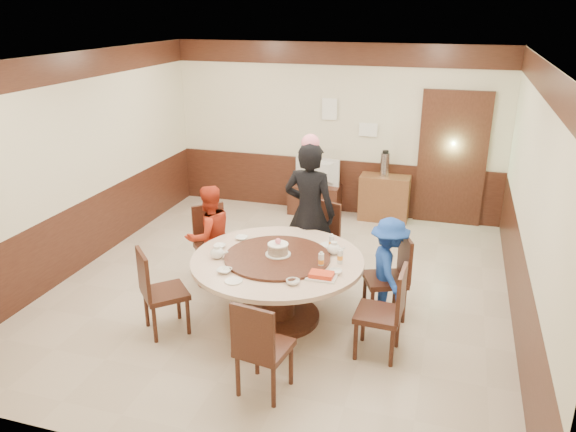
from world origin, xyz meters
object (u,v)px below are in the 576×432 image
(shrimp_platter, at_px, (321,276))
(tv_stand, at_px, (315,199))
(person_standing, at_px, (309,213))
(person_red, at_px, (209,236))
(person_blue, at_px, (388,268))
(television, at_px, (315,172))
(thermos, at_px, (385,164))
(side_cabinet, at_px, (384,198))
(birthday_cake, at_px, (278,249))
(banquet_table, at_px, (277,276))

(shrimp_platter, distance_m, tv_stand, 3.98)
(person_standing, relative_size, person_red, 1.39)
(person_blue, height_order, television, person_blue)
(person_red, bearing_deg, person_standing, 151.24)
(person_standing, relative_size, thermos, 4.78)
(person_blue, height_order, side_cabinet, person_blue)
(shrimp_platter, bearing_deg, person_red, 151.61)
(person_blue, distance_m, birthday_cake, 1.26)
(person_red, xyz_separation_m, birthday_cake, (1.07, -0.53, 0.19))
(television, xyz_separation_m, side_cabinet, (1.17, 0.03, -0.35))
(television, bearing_deg, shrimp_platter, 116.32)
(person_blue, bearing_deg, banquet_table, 90.09)
(person_standing, distance_m, side_cabinet, 2.58)
(person_standing, xyz_separation_m, person_red, (-1.15, -0.51, -0.25))
(shrimp_platter, bearing_deg, tv_stand, 105.21)
(birthday_cake, relative_size, side_cabinet, 0.35)
(person_standing, bearing_deg, banquet_table, 91.02)
(shrimp_platter, relative_size, television, 0.38)
(banquet_table, relative_size, person_red, 1.45)
(thermos, bearing_deg, tv_stand, -178.50)
(shrimp_platter, bearing_deg, birthday_cake, 148.17)
(birthday_cake, bearing_deg, person_red, 153.57)
(person_blue, height_order, tv_stand, person_blue)
(thermos, bearing_deg, birthday_cake, -101.13)
(person_standing, height_order, person_blue, person_standing)
(tv_stand, distance_m, side_cabinet, 1.17)
(birthday_cake, bearing_deg, person_blue, 19.46)
(banquet_table, height_order, tv_stand, banquet_table)
(side_cabinet, bearing_deg, banquet_table, -101.36)
(television, xyz_separation_m, thermos, (1.14, 0.03, 0.21))
(television, bearing_deg, birthday_cake, 108.68)
(banquet_table, bearing_deg, person_blue, 20.95)
(thermos, bearing_deg, banquet_table, -100.99)
(banquet_table, bearing_deg, person_red, 152.21)
(person_standing, xyz_separation_m, side_cabinet, (0.63, 2.44, -0.53))
(birthday_cake, xyz_separation_m, side_cabinet, (0.71, 3.48, -0.47))
(banquet_table, distance_m, person_blue, 1.24)
(person_standing, relative_size, birthday_cake, 6.48)
(shrimp_platter, xyz_separation_m, television, (-1.04, 3.81, -0.05))
(person_blue, distance_m, thermos, 3.13)
(person_standing, bearing_deg, birthday_cake, 90.75)
(birthday_cake, height_order, side_cabinet, birthday_cake)
(birthday_cake, relative_size, thermos, 0.74)
(person_blue, xyz_separation_m, thermos, (-0.48, 3.07, 0.35))
(person_red, xyz_separation_m, person_blue, (2.23, -0.12, -0.07))
(tv_stand, bearing_deg, shrimp_platter, -74.79)
(tv_stand, bearing_deg, birthday_cake, -82.43)
(person_red, relative_size, side_cabinet, 1.64)
(person_red, height_order, shrimp_platter, person_red)
(birthday_cake, distance_m, tv_stand, 3.53)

